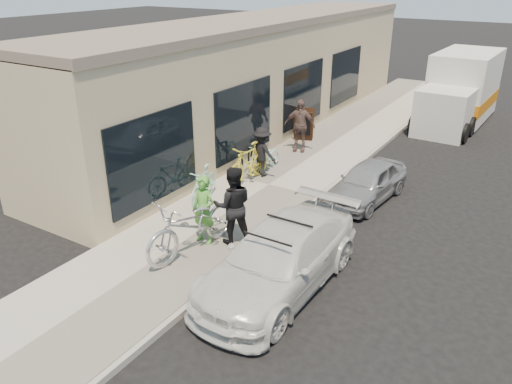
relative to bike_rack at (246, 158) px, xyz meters
The scene contains 17 objects.
ground 4.50m from the bike_rack, 47.84° to the right, with size 120.00×120.00×0.00m, color black.
sidewalk 1.18m from the bike_rack, 16.85° to the right, with size 3.00×34.00×0.15m, color #A49E94.
curb 2.62m from the bike_rack, ahead, with size 0.12×34.00×0.13m, color #99958C.
storefront 5.41m from the bike_rack, 115.66° to the left, with size 3.60×20.00×4.22m.
bike_rack is the anchor object (origin of this frame).
sandwich_board 3.91m from the bike_rack, 90.64° to the left, with size 0.84×0.85×1.10m.
sedan_white 5.63m from the bike_rack, 50.36° to the right, with size 1.90×4.44×1.31m.
sedan_silver 3.65m from the bike_rack, ahead, with size 1.24×3.08×1.05m, color #9C9DA2.
moving_truck 10.58m from the bike_rack, 67.49° to the left, with size 2.32×5.72×2.77m.
tandem_bike 4.61m from the bike_rack, 71.27° to the right, with size 0.87×2.49×1.31m, color silver.
woman_rider 4.14m from the bike_rack, 69.95° to the right, with size 0.57×0.38×1.57m, color #4D9B33.
man_standing 4.08m from the bike_rack, 61.00° to the right, with size 0.88×0.68×1.81m, color black.
cruiser_bike_a 2.16m from the bike_rack, 87.72° to the right, with size 0.44×1.57×0.95m, color #9CE9CE.
cruiser_bike_b 0.67m from the bike_rack, 64.70° to the left, with size 0.53×1.52×0.80m, color #9CE9CE.
cruiser_bike_c 0.53m from the bike_rack, 47.91° to the right, with size 0.53×1.87×1.12m, color gold.
bystander_a 0.55m from the bike_rack, 21.24° to the left, with size 0.96×0.55×1.48m, color black.
bystander_b 2.81m from the bike_rack, 82.35° to the left, with size 1.03×0.43×1.76m, color brown.
Camera 1 is at (4.60, -8.36, 5.78)m, focal length 35.00 mm.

